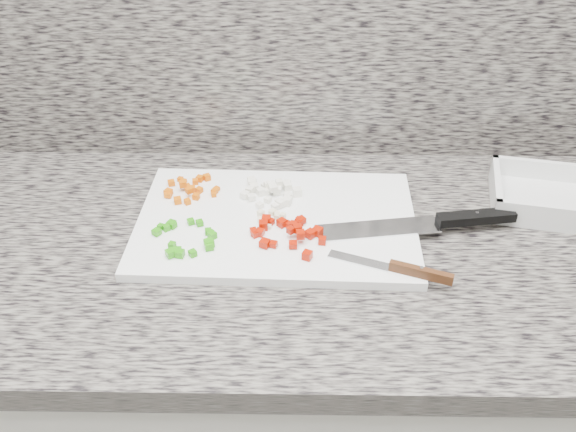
% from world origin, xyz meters
% --- Properties ---
extents(cabinet, '(3.92, 0.62, 0.86)m').
position_xyz_m(cabinet, '(0.00, 1.44, 0.43)').
color(cabinet, silver).
rests_on(cabinet, ground).
extents(countertop, '(3.96, 0.64, 0.04)m').
position_xyz_m(countertop, '(0.00, 1.44, 0.88)').
color(countertop, slate).
rests_on(countertop, cabinet).
extents(backsplash, '(3.92, 0.02, 0.60)m').
position_xyz_m(backsplash, '(0.00, 1.74, 1.20)').
color(backsplash, slate).
rests_on(backsplash, countertop).
extents(cutting_board, '(0.48, 0.33, 0.02)m').
position_xyz_m(cutting_board, '(-0.03, 1.48, 0.91)').
color(cutting_board, white).
rests_on(cutting_board, countertop).
extents(carrot_pile, '(0.10, 0.10, 0.02)m').
position_xyz_m(carrot_pile, '(-0.19, 1.56, 0.92)').
color(carrot_pile, '#CF5704').
rests_on(carrot_pile, cutting_board).
extents(onion_pile, '(0.11, 0.10, 0.02)m').
position_xyz_m(onion_pile, '(-0.04, 1.55, 0.92)').
color(onion_pile, white).
rests_on(onion_pile, cutting_board).
extents(green_pepper_pile, '(0.11, 0.10, 0.01)m').
position_xyz_m(green_pepper_pile, '(-0.17, 1.41, 0.92)').
color(green_pepper_pile, '#278F0D').
rests_on(green_pepper_pile, cutting_board).
extents(red_pepper_pile, '(0.13, 0.11, 0.02)m').
position_xyz_m(red_pepper_pile, '(-0.01, 1.43, 0.92)').
color(red_pepper_pile, '#9F1302').
rests_on(red_pepper_pile, cutting_board).
extents(garlic_pile, '(0.05, 0.05, 0.01)m').
position_xyz_m(garlic_pile, '(-0.04, 1.48, 0.92)').
color(garlic_pile, beige).
rests_on(garlic_pile, cutting_board).
extents(chef_knife, '(0.34, 0.09, 0.02)m').
position_xyz_m(chef_knife, '(0.25, 1.47, 0.92)').
color(chef_knife, silver).
rests_on(chef_knife, cutting_board).
extents(paring_knife, '(0.19, 0.08, 0.02)m').
position_xyz_m(paring_knife, '(0.17, 1.34, 0.92)').
color(paring_knife, silver).
rests_on(paring_knife, cutting_board).
extents(tray, '(0.25, 0.20, 0.05)m').
position_xyz_m(tray, '(0.47, 1.55, 0.92)').
color(tray, silver).
rests_on(tray, countertop).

